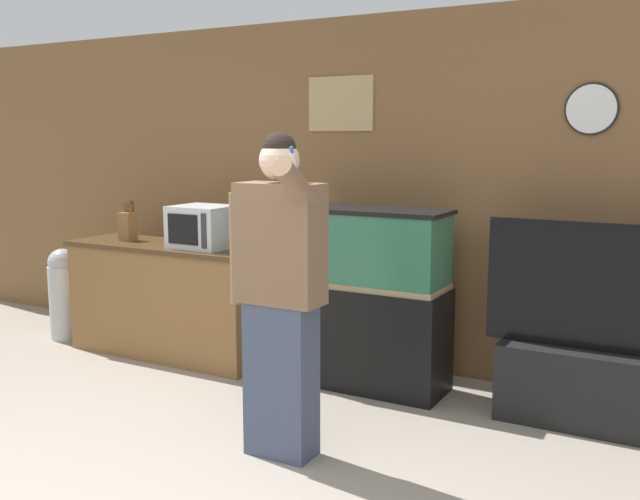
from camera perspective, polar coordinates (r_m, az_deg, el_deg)
The scene contains 8 objects.
wall_back_paneled at distance 5.37m, azimuth 4.39°, elevation 4.54°, with size 10.00×0.08×2.60m.
counter_island at distance 5.79m, azimuth -11.90°, elevation -3.89°, with size 1.70×0.58×0.89m.
microwave at distance 5.45m, azimuth -9.32°, elevation 1.85°, with size 0.44×0.40×0.32m.
knife_block at distance 5.96m, azimuth -15.11°, elevation 1.94°, with size 0.11×0.11×0.34m.
aquarium_on_stand at distance 4.92m, azimuth 3.63°, elevation -3.88°, with size 1.14×0.45×1.25m.
tv_on_stand at distance 4.59m, azimuth 21.46°, elevation -8.78°, with size 1.39×0.40×1.23m.
person_standing at distance 3.79m, azimuth -3.32°, elevation -3.33°, with size 0.55×0.42×1.75m.
trash_bin at distance 6.50m, azimuth -19.81°, elevation -3.21°, with size 0.25×0.25×0.78m.
Camera 1 is at (2.23, -2.03, 1.72)m, focal length 40.00 mm.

